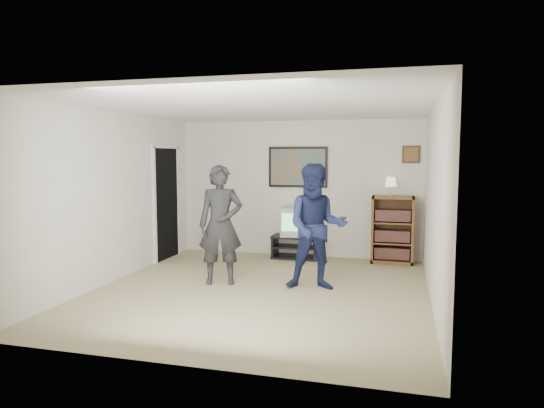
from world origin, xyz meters
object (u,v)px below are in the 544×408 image
at_px(media_stand, 296,247).
at_px(person_short, 316,227).
at_px(person_tall, 221,225).
at_px(bookshelf, 392,230).
at_px(crt_television, 298,222).

distance_m(media_stand, person_short, 2.18).
relative_size(person_tall, person_short, 0.99).
distance_m(bookshelf, person_tall, 3.16).
height_order(media_stand, crt_television, crt_television).
bearing_deg(media_stand, bookshelf, 1.72).
bearing_deg(bookshelf, person_tall, -139.12).
height_order(bookshelf, person_tall, person_tall).
bearing_deg(person_short, media_stand, 100.56).
relative_size(crt_television, person_short, 0.34).
height_order(bookshelf, person_short, person_short).
xyz_separation_m(person_tall, person_short, (1.39, 0.06, 0.01)).
xyz_separation_m(crt_television, person_tall, (-0.72, -2.01, 0.19)).
relative_size(media_stand, person_short, 0.48).
xyz_separation_m(media_stand, crt_television, (0.04, 0.00, 0.46)).
height_order(media_stand, person_short, person_short).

